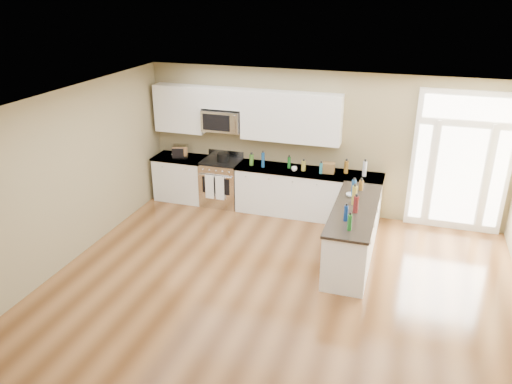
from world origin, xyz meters
TOP-DOWN VIEW (x-y plane):
  - ground at (0.00, 0.00)m, footprint 8.00×8.00m
  - room_shell at (0.00, 0.00)m, footprint 8.00×8.00m
  - back_cabinet_left at (-2.87, 3.69)m, footprint 1.10×0.66m
  - back_cabinet_right at (-0.16, 3.69)m, footprint 2.85×0.66m
  - peninsula_cabinet at (0.93, 2.24)m, footprint 0.69×2.32m
  - upper_cabinet_left at (-2.88, 3.83)m, footprint 1.04×0.33m
  - upper_cabinet_right at (-0.57, 3.83)m, footprint 1.94×0.33m
  - upper_cabinet_short at (-1.95, 3.83)m, footprint 0.82×0.33m
  - microwave at (-1.95, 3.80)m, footprint 0.78×0.41m
  - entry_door at (2.55, 3.95)m, footprint 1.70×0.10m
  - kitchen_range at (-1.96, 3.69)m, footprint 0.77×0.69m
  - stockpot at (-1.92, 3.67)m, footprint 0.31×0.31m
  - toaster_oven at (-2.84, 3.65)m, footprint 0.37×0.32m
  - cardboard_box at (0.22, 3.69)m, footprint 0.25×0.18m
  - bowl_left at (-2.99, 3.71)m, footprint 0.20×0.20m
  - bowl_peninsula at (0.79, 2.66)m, footprint 0.17×0.17m
  - cup_counter at (-0.41, 3.57)m, footprint 0.13×0.13m
  - counter_bottles at (0.36, 2.96)m, footprint 2.34×2.45m

SIDE VIEW (x-z plane):
  - ground at x=0.00m, z-range 0.00..0.00m
  - peninsula_cabinet at x=0.93m, z-range -0.04..0.90m
  - back_cabinet_right at x=-0.16m, z-range -0.03..0.91m
  - back_cabinet_left at x=-2.87m, z-range -0.03..0.91m
  - kitchen_range at x=-1.96m, z-range -0.06..1.02m
  - bowl_left at x=-2.99m, z-range 0.94..0.98m
  - bowl_peninsula at x=0.79m, z-range 0.94..0.99m
  - cup_counter at x=-0.41m, z-range 0.94..1.03m
  - cardboard_box at x=0.22m, z-range 0.94..1.14m
  - stockpot at x=-1.92m, z-range 0.95..1.13m
  - counter_bottles at x=0.36m, z-range 0.91..1.23m
  - toaster_oven at x=-2.84m, z-range 0.94..1.20m
  - entry_door at x=2.55m, z-range 0.00..2.60m
  - room_shell at x=0.00m, z-range -2.29..5.71m
  - microwave at x=-1.95m, z-range 1.55..1.97m
  - upper_cabinet_left at x=-2.88m, z-range 1.45..2.40m
  - upper_cabinet_right at x=-0.57m, z-range 1.45..2.40m
  - upper_cabinet_short at x=-1.95m, z-range 2.00..2.40m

